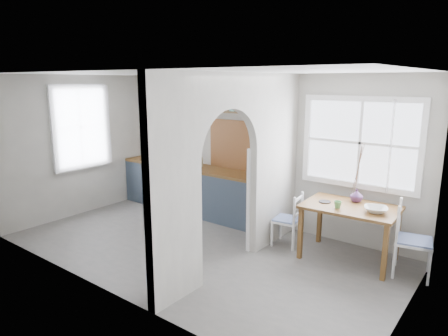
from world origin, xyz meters
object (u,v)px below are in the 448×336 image
Objects in this scene: chair_left at (287,219)px; kettle at (252,170)px; dining_table at (349,233)px; vase at (356,195)px; chair_right at (414,240)px.

chair_left is 3.57× the size of kettle.
vase is (-0.01, 0.24, 0.49)m from dining_table.
chair_left is at bearing 82.86° from chair_right.
dining_table is at bearing -87.22° from vase.
dining_table is 1.30× the size of chair_right.
chair_left is at bearing -177.73° from dining_table.
kettle reaches higher than chair_left.
dining_table is 5.41× the size of kettle.
kettle is at bearing 169.31° from dining_table.
dining_table is 1.52× the size of chair_left.
vase is at bearing 65.31° from chair_right.
kettle is at bearing 179.49° from vase.
kettle is at bearing 74.41° from chair_right.
vase is at bearing 101.68° from chair_left.
vase reaches higher than dining_table.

